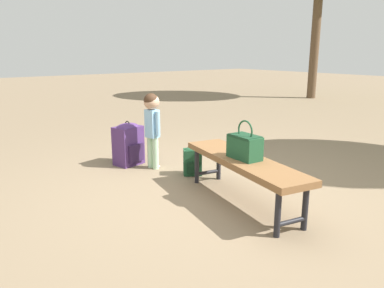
{
  "coord_description": "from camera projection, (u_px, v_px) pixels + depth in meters",
  "views": [
    {
      "loc": [
        -2.77,
        2.41,
        1.43
      ],
      "look_at": [
        0.36,
        0.01,
        0.45
      ],
      "focal_mm": 34.98,
      "sensor_mm": 36.0,
      "label": 1
    }
  ],
  "objects": [
    {
      "name": "handbag",
      "position": [
        245.0,
        146.0,
        3.49
      ],
      "size": [
        0.33,
        0.2,
        0.37
      ],
      "color": "#1E4C2D",
      "rests_on": "park_bench"
    },
    {
      "name": "child_standing",
      "position": [
        152.0,
        119.0,
        4.56
      ],
      "size": [
        0.25,
        0.19,
        0.94
      ],
      "color": "#B2D8B2",
      "rests_on": "ground"
    },
    {
      "name": "park_bench",
      "position": [
        243.0,
        164.0,
        3.54
      ],
      "size": [
        1.65,
        0.71,
        0.45
      ],
      "color": "brown",
      "rests_on": "ground"
    },
    {
      "name": "backpack_small",
      "position": [
        192.0,
        160.0,
        4.42
      ],
      "size": [
        0.25,
        0.26,
        0.36
      ],
      "color": "#1E4C2D",
      "rests_on": "ground"
    },
    {
      "name": "ground_plane",
      "position": [
        214.0,
        192.0,
        3.9
      ],
      "size": [
        40.0,
        40.0,
        0.0
      ],
      "primitive_type": "plane",
      "color": "#7F6B51",
      "rests_on": "ground"
    },
    {
      "name": "backpack_large",
      "position": [
        128.0,
        143.0,
        4.8
      ],
      "size": [
        0.35,
        0.39,
        0.57
      ],
      "color": "#4C2D66",
      "rests_on": "ground"
    }
  ]
}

